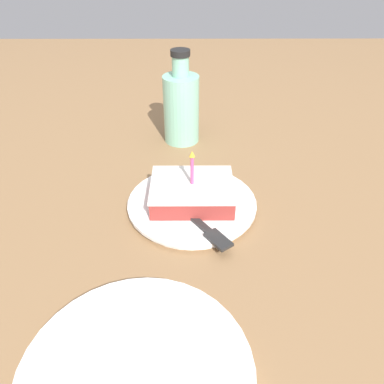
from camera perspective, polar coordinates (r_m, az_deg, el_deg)
name	(u,v)px	position (r m, az deg, el deg)	size (l,w,h in m)	color
ground_plane	(203,225)	(0.66, 1.75, -5.04)	(2.40, 2.40, 0.04)	olive
plate	(192,204)	(0.66, 0.00, -1.76)	(0.22, 0.22, 0.02)	white
cake_slice	(192,192)	(0.64, 0.01, 0.04)	(0.11, 0.14, 0.10)	#99332D
fork	(199,223)	(0.60, 1.10, -4.76)	(0.15, 0.11, 0.00)	#262626
bottle	(181,106)	(0.84, -1.65, 12.91)	(0.08, 0.08, 0.20)	#8CD1B2
side_plate	(137,374)	(0.46, -8.43, -25.69)	(0.26, 0.26, 0.01)	white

